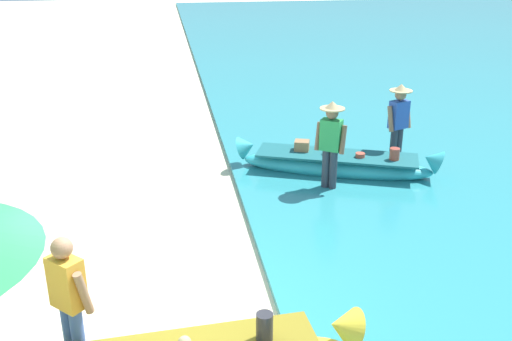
# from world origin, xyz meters

# --- Properties ---
(ground_plane) EXTENTS (80.00, 80.00, 0.00)m
(ground_plane) POSITION_xyz_m (0.00, 0.00, 0.00)
(ground_plane) COLOR beige
(boat_cyan_midground) EXTENTS (3.83, 2.04, 0.75)m
(boat_cyan_midground) POSITION_xyz_m (3.37, 4.31, 0.26)
(boat_cyan_midground) COLOR #33B2BC
(boat_cyan_midground) RESTS_ON ground
(person_vendor_hatted) EXTENTS (0.56, 0.48, 1.71)m
(person_vendor_hatted) POSITION_xyz_m (3.03, 3.61, 0.99)
(person_vendor_hatted) COLOR #333842
(person_vendor_hatted) RESTS_ON ground
(person_tourist_customer) EXTENTS (0.53, 0.52, 1.58)m
(person_tourist_customer) POSITION_xyz_m (-0.93, -0.47, 0.89)
(person_tourist_customer) COLOR #3D5BA8
(person_tourist_customer) RESTS_ON ground
(person_vendor_assistant) EXTENTS (0.58, 0.44, 1.71)m
(person_vendor_assistant) POSITION_xyz_m (4.68, 4.60, 0.99)
(person_vendor_assistant) COLOR #333842
(person_vendor_assistant) RESTS_ON ground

